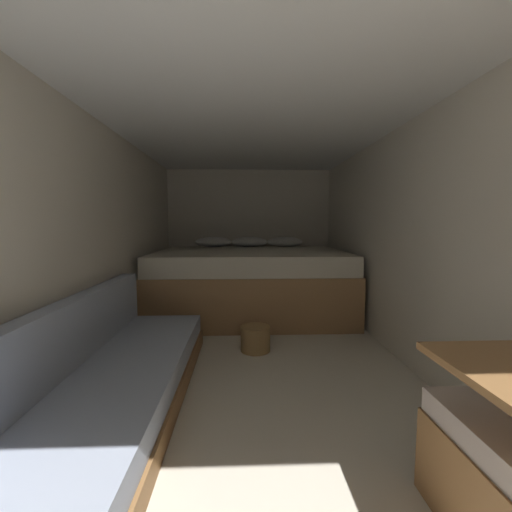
{
  "coord_description": "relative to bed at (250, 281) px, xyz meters",
  "views": [
    {
      "loc": [
        -0.09,
        -0.59,
        1.18
      ],
      "look_at": [
        0.02,
        2.4,
        0.88
      ],
      "focal_mm": 23.16,
      "sensor_mm": 36.0,
      "label": 1
    }
  ],
  "objects": [
    {
      "name": "wall_back",
      "position": [
        0.0,
        0.95,
        0.58
      ],
      "size": [
        2.62,
        0.05,
        2.01
      ],
      "primitive_type": "cube",
      "color": "beige",
      "rests_on": "ground"
    },
    {
      "name": "sofa_left",
      "position": [
        -0.93,
        -2.5,
        -0.21
      ],
      "size": [
        0.74,
        2.79,
        0.7
      ],
      "color": "olive",
      "rests_on": "ground"
    },
    {
      "name": "ceiling_slab",
      "position": [
        0.0,
        -1.77,
        1.61
      ],
      "size": [
        2.62,
        5.39,
        0.05
      ],
      "primitive_type": "cube",
      "color": "white",
      "rests_on": "wall_left"
    },
    {
      "name": "bed",
      "position": [
        0.0,
        0.0,
        0.0
      ],
      "size": [
        2.4,
        1.78,
        0.98
      ],
      "color": "#9E7247",
      "rests_on": "ground"
    },
    {
      "name": "wall_left",
      "position": [
        -1.29,
        -1.77,
        0.58
      ],
      "size": [
        0.05,
        5.39,
        2.01
      ],
      "primitive_type": "cube",
      "color": "beige",
      "rests_on": "ground"
    },
    {
      "name": "wall_right",
      "position": [
        1.29,
        -1.77,
        0.58
      ],
      "size": [
        0.05,
        5.39,
        2.01
      ],
      "primitive_type": "cube",
      "color": "beige",
      "rests_on": "ground"
    },
    {
      "name": "ground_plane",
      "position": [
        0.0,
        -1.77,
        -0.42
      ],
      "size": [
        7.39,
        7.39,
        0.0
      ],
      "primitive_type": "plane",
      "color": "beige"
    },
    {
      "name": "wicker_basket",
      "position": [
        0.02,
        -1.32,
        -0.3
      ],
      "size": [
        0.28,
        0.28,
        0.23
      ],
      "color": "olive",
      "rests_on": "ground"
    }
  ]
}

